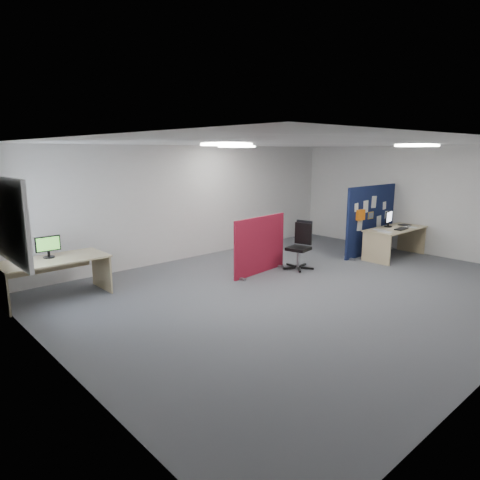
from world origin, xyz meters
TOP-DOWN VIEW (x-y plane):
  - floor at (0.00, 0.00)m, footprint 9.00×9.00m
  - ceiling at (0.00, 0.00)m, footprint 9.00×7.00m
  - wall_back at (0.00, 3.50)m, footprint 9.00×0.02m
  - wall_left at (-4.50, 0.00)m, footprint 0.02×7.00m
  - wall_right at (4.50, 0.00)m, footprint 0.02×7.00m
  - window at (-4.44, 2.00)m, footprint 0.06×1.70m
  - ceiling_lights at (0.33, 0.67)m, footprint 4.10×4.10m
  - navy_divider at (3.46, 0.75)m, footprint 2.10×0.30m
  - main_desk at (3.58, 0.17)m, footprint 1.77×0.79m
  - monitor_main at (3.61, 0.35)m, footprint 0.45×0.19m
  - keyboard at (3.53, -0.04)m, footprint 0.47×0.23m
  - mouse at (3.98, -0.00)m, footprint 0.11×0.07m
  - paper_tray at (4.15, 0.20)m, footprint 0.31×0.26m
  - red_divider at (0.16, 1.37)m, footprint 1.62×0.30m
  - second_desk at (-3.68, 2.65)m, footprint 1.76×0.88m
  - monitor_second at (-3.71, 2.73)m, footprint 0.42×0.19m
  - office_chair at (1.10, 1.04)m, footprint 0.69×0.68m
  - desk_papers at (3.33, 0.09)m, footprint 1.31×0.63m

SIDE VIEW (x-z plane):
  - floor at x=0.00m, z-range 0.00..0.00m
  - second_desk at x=-3.68m, z-range 0.19..0.92m
  - main_desk at x=3.58m, z-range 0.19..0.92m
  - office_chair at x=1.10m, z-range 0.07..1.11m
  - red_divider at x=0.16m, z-range -0.01..1.21m
  - desk_papers at x=3.33m, z-range 0.73..0.73m
  - paper_tray at x=4.15m, z-range 0.73..0.74m
  - keyboard at x=3.53m, z-range 0.73..0.75m
  - mouse at x=3.98m, z-range 0.73..0.76m
  - navy_divider at x=3.46m, z-range 0.00..1.73m
  - monitor_second at x=-3.71m, z-range 0.75..1.14m
  - monitor_main at x=3.61m, z-range 0.75..1.15m
  - wall_back at x=0.00m, z-range 0.00..2.70m
  - wall_left at x=-4.50m, z-range 0.00..2.70m
  - wall_right at x=4.50m, z-range 0.00..2.70m
  - window at x=-4.44m, z-range 0.90..2.20m
  - ceiling_lights at x=0.33m, z-range 2.65..2.69m
  - ceiling at x=0.00m, z-range 2.69..2.71m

